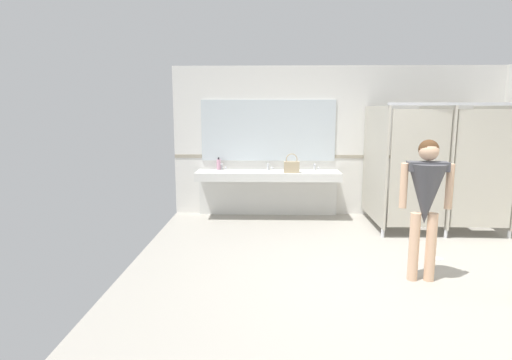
# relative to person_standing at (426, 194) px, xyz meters

# --- Properties ---
(ground_plane) EXTENTS (6.05, 6.66, 0.10)m
(ground_plane) POSITION_rel_person_standing_xyz_m (-0.35, -0.04, -1.03)
(ground_plane) COLOR #9E998E
(wall_back) EXTENTS (6.05, 0.12, 2.63)m
(wall_back) POSITION_rel_person_standing_xyz_m (-0.35, 3.05, 0.34)
(wall_back) COLOR silver
(wall_back) RESTS_ON ground_plane
(wall_back_tile_band) EXTENTS (6.05, 0.01, 0.06)m
(wall_back_tile_band) POSITION_rel_person_standing_xyz_m (-0.35, 2.99, 0.07)
(wall_back_tile_band) COLOR #9E937F
(wall_back_tile_band) RESTS_ON wall_back
(vanity_counter) EXTENTS (2.46, 0.59, 0.94)m
(vanity_counter) POSITION_rel_person_standing_xyz_m (-1.70, 2.76, -0.36)
(vanity_counter) COLOR silver
(vanity_counter) RESTS_ON ground_plane
(mirror_panel) EXTENTS (2.36, 0.02, 1.07)m
(mirror_panel) POSITION_rel_person_standing_xyz_m (-1.70, 2.98, 0.54)
(mirror_panel) COLOR silver
(mirror_panel) RESTS_ON wall_back
(bathroom_stalls) EXTENTS (1.91, 1.44, 1.97)m
(bathroom_stalls) POSITION_rel_person_standing_xyz_m (0.94, 2.06, 0.06)
(bathroom_stalls) COLOR #B2AD9E
(bathroom_stalls) RESTS_ON ground_plane
(person_standing) EXTENTS (0.55, 0.43, 1.56)m
(person_standing) POSITION_rel_person_standing_xyz_m (0.00, 0.00, 0.00)
(person_standing) COLOR #DBAD89
(person_standing) RESTS_ON ground_plane
(handbag) EXTENTS (0.26, 0.12, 0.32)m
(handbag) POSITION_rel_person_standing_xyz_m (-1.30, 2.53, -0.04)
(handbag) COLOR tan
(handbag) RESTS_ON vanity_counter
(soap_dispenser) EXTENTS (0.07, 0.07, 0.22)m
(soap_dispenser) POSITION_rel_person_standing_xyz_m (-2.57, 2.85, -0.05)
(soap_dispenser) COLOR #D899B2
(soap_dispenser) RESTS_ON vanity_counter
(floor_drain_cover) EXTENTS (0.14, 0.14, 0.01)m
(floor_drain_cover) POSITION_rel_person_standing_xyz_m (0.46, 0.69, -0.97)
(floor_drain_cover) COLOR #B7BABF
(floor_drain_cover) RESTS_ON ground_plane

